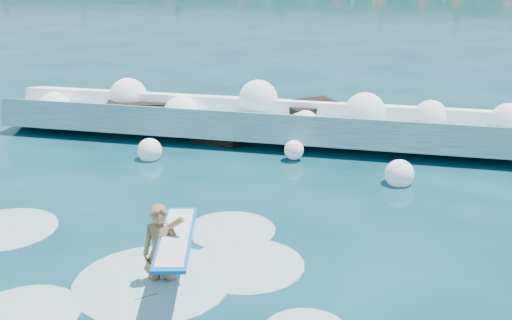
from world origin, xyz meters
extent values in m
plane|color=#072C3B|center=(0.00, 0.00, 0.00)|extent=(200.00, 200.00, 0.00)
cube|color=teal|center=(0.93, 7.32, 0.44)|extent=(17.62, 2.68, 1.47)
cube|color=white|center=(0.93, 8.12, 0.88)|extent=(17.62, 1.24, 0.69)
cube|color=black|center=(-3.77, 7.82, 0.40)|extent=(2.50, 2.13, 1.16)
cube|color=black|center=(-0.77, 7.02, 0.31)|extent=(1.89, 1.65, 0.89)
cube|color=black|center=(1.93, 8.22, 0.44)|extent=(2.29, 2.23, 1.25)
imported|color=olive|center=(0.57, -1.87, 0.62)|extent=(0.76, 0.56, 1.90)
cube|color=blue|center=(0.85, -1.82, 0.95)|extent=(1.19, 2.66, 0.06)
cube|color=white|center=(0.85, -1.82, 0.97)|extent=(1.03, 2.43, 0.06)
cylinder|color=black|center=(0.75, -3.07, 0.45)|extent=(0.01, 0.91, 0.43)
sphere|color=white|center=(-6.43, 6.87, 0.76)|extent=(1.10, 1.10, 1.10)
sphere|color=white|center=(-4.24, 7.89, 1.01)|extent=(1.29, 1.29, 1.29)
sphere|color=white|center=(-2.09, 7.06, 0.76)|extent=(1.17, 1.17, 1.17)
sphere|color=white|center=(0.26, 7.87, 1.17)|extent=(1.27, 1.27, 1.27)
sphere|color=white|center=(1.88, 7.20, 0.58)|extent=(0.98, 0.98, 0.98)
sphere|color=white|center=(3.69, 7.63, 0.99)|extent=(1.28, 1.28, 1.28)
sphere|color=white|center=(5.67, 7.80, 0.92)|extent=(1.06, 1.06, 1.06)
sphere|color=white|center=(7.85, 7.42, 1.04)|extent=(1.06, 1.06, 1.06)
sphere|color=white|center=(-2.30, 4.79, 0.25)|extent=(0.72, 0.72, 0.72)
sphere|color=white|center=(1.83, 5.58, 0.31)|extent=(0.57, 0.57, 0.57)
sphere|color=white|center=(4.83, 4.34, 0.27)|extent=(0.77, 0.77, 0.77)
ellipsoid|color=silver|center=(0.36, -1.87, 0.00)|extent=(3.03, 3.03, 0.15)
ellipsoid|color=silver|center=(-1.41, -3.37, 0.00)|extent=(1.98, 1.98, 0.10)
ellipsoid|color=silver|center=(1.93, -0.82, 0.00)|extent=(2.35, 2.35, 0.12)
ellipsoid|color=silver|center=(-3.68, -0.39, 0.00)|extent=(2.31, 2.31, 0.12)
ellipsoid|color=silver|center=(1.22, 0.66, 0.00)|extent=(2.03, 2.03, 0.10)
camera|label=1|loc=(4.58, -11.81, 6.15)|focal=45.00mm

